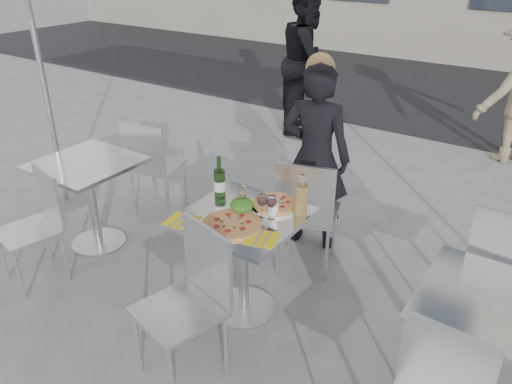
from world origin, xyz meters
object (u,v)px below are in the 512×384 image
Objects in this scene: sugar_shaker at (273,208)px; napkin_left at (182,220)px; chair_far at (306,208)px; side_chair_lnear at (38,218)px; side_chair_rfar at (511,273)px; pizza_far at (275,204)px; pizza_near at (232,224)px; wineglass_white_b at (243,191)px; wineglass_red_b at (271,202)px; chair_near at (192,292)px; wineglass_white_a at (242,193)px; napkin_right at (262,238)px; side_chair_lfar at (151,161)px; wineglass_red_a at (262,201)px; carafe at (301,200)px; salad_plate at (242,206)px; main_table at (243,244)px; wine_bottle at (220,182)px; side_table_right at (489,336)px; pedestrian_a at (308,61)px; side_table_left at (90,186)px; woman_diner at (315,158)px.

sugar_shaker is 0.57m from napkin_left.
side_chair_lnear is at bearing 18.49° from chair_far.
side_chair_rfar is 1.43m from pizza_far.
wineglass_white_b is (-0.09, 0.24, 0.10)m from pizza_near.
pizza_near is 0.36m from pizza_far.
wineglass_red_b is (0.04, -0.55, 0.31)m from chair_far.
chair_near is at bearing -50.91° from napkin_left.
wineglass_white_a is (1.40, 0.58, 0.36)m from side_chair_lnear.
wineglass_red_b is 0.27m from napkin_right.
napkin_left is 0.53m from napkin_right.
wineglass_red_a is (1.57, -0.59, 0.33)m from side_chair_lfar.
sugar_shaker is at bearing 0.52° from wineglass_white_b.
carafe is 2.71× the size of sugar_shaker.
wineglass_white_a is (-0.02, 0.03, 0.07)m from salad_plate.
chair_near is (0.06, -0.57, 0.01)m from main_table.
pizza_far is at bearing 171.55° from carafe.
sugar_shaker is 0.68× the size of wineglass_white_a.
wineglass_white_a is (-0.36, -0.11, -0.01)m from carafe.
salad_plate is 0.75× the size of wine_bottle.
main_table is 0.81× the size of chair_near.
side_chair_lnear is (-2.96, -0.51, -0.04)m from side_table_right.
pedestrian_a is 3.73m from wineglass_red_a.
napkin_right reaches higher than side_table_left.
chair_near reaches higher than napkin_left.
napkin_left is at bearing 68.39° from woman_diner.
wineglass_white_a reaches higher than side_table_right.
wine_bottle is at bearing 179.53° from sugar_shaker.
wine_bottle is at bearing 169.81° from wineglass_white_a.
side_chair_lfar is 1.56m from wineglass_white_a.
main_table is at bearing 98.19° from pizza_near.
napkin_right is at bearing 3.29° from napkin_left.
carafe is 0.74m from napkin_left.
side_chair_lfar is at bearing 155.86° from wine_bottle.
pizza_near is at bearing 138.47° from side_chair_lfar.
napkin_left is at bearing -122.50° from wineglass_white_a.
wine_bottle is at bearing 176.40° from side_table_right.
pedestrian_a is (-2.94, 3.45, 0.38)m from side_table_right.
salad_plate is at bearing 33.49° from side_chair_lnear.
wine_bottle is 0.21m from wineglass_white_a.
pedestrian_a reaches higher than pizza_far.
salad_plate is at bearing 130.00° from main_table.
woman_diner reaches higher than side_table_left.
side_chair_rfar is 9.51× the size of sugar_shaker.
chair_near is at bearing -83.91° from main_table.
napkin_right is at bearing -5.19° from side_table_left.
wineglass_white_a reaches higher than napkin_left.
carafe is (0.25, 0.76, 0.32)m from chair_near.
chair_far is 0.64m from wineglass_red_a.
chair_near is 2.78× the size of pizza_far.
sugar_shaker is 0.06m from wineglass_red_b.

